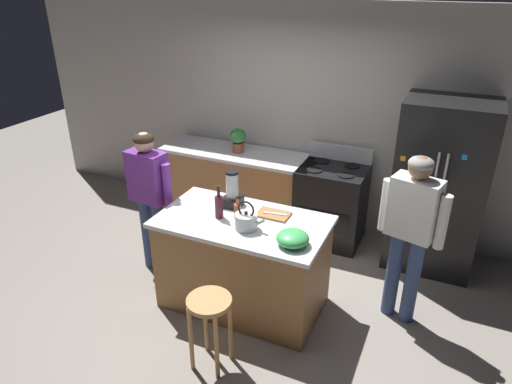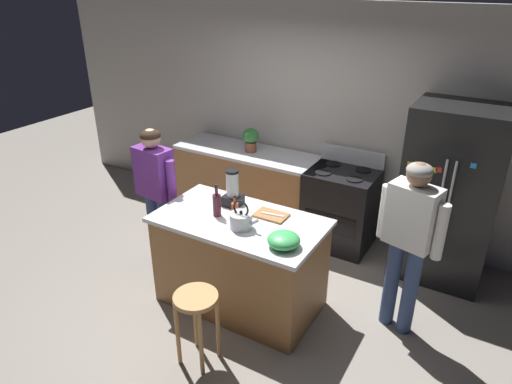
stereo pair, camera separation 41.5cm
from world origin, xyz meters
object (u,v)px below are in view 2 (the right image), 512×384
person_by_island_left (155,185)px  blender_appliance (233,190)px  stove_range (340,208)px  bottle_wine (217,204)px  kitchen_island (240,262)px  bottle_cooking_sauce (235,209)px  person_by_sink_right (409,233)px  tea_kettle (241,220)px  potted_plant (251,138)px  mixing_bowl (284,240)px  chef_knife (273,214)px  bar_stool (197,311)px  refrigerator (449,196)px  cutting_board (271,215)px

person_by_island_left → blender_appliance: person_by_island_left is taller
stove_range → bottle_wine: bottle_wine is taller
kitchen_island → bottle_cooking_sauce: size_ratio=7.20×
person_by_sink_right → tea_kettle: person_by_sink_right is taller
potted_plant → bottle_wine: 1.70m
kitchen_island → mixing_bowl: size_ratio=5.69×
chef_knife → blender_appliance: bearing=170.1°
bar_stool → person_by_sink_right: bearing=43.6°
person_by_island_left → bar_stool: (1.24, -0.97, -0.43)m
bottle_wine → tea_kettle: size_ratio=1.15×
kitchen_island → bottle_wine: (-0.21, -0.04, 0.58)m
kitchen_island → stove_range: stove_range is taller
potted_plant → person_by_island_left: bearing=-103.1°
refrigerator → stove_range: refrigerator is taller
potted_plant → tea_kettle: 1.90m
mixing_bowl → person_by_sink_right: bearing=36.7°
person_by_sink_right → cutting_board: bearing=-168.9°
blender_appliance → mixing_bowl: blender_appliance is taller
refrigerator → cutting_board: bearing=-135.8°
bar_stool → bottle_cooking_sauce: bottle_cooking_sauce is taller
person_by_island_left → bottle_cooking_sauce: (1.07, -0.13, 0.06)m
bottle_wine → bottle_cooking_sauce: 0.17m
stove_range → cutting_board: (-0.20, -1.33, 0.47)m
kitchen_island → person_by_sink_right: size_ratio=0.96×
person_by_sink_right → bottle_cooking_sauce: size_ratio=7.52×
refrigerator → person_by_island_left: size_ratio=1.18×
bar_stool → chef_knife: (0.14, 1.01, 0.44)m
bottle_cooking_sauce → bar_stool: bearing=-79.1°
blender_appliance → tea_kettle: blender_appliance is taller
potted_plant → bottle_wine: (0.59, -1.59, -0.06)m
chef_knife → refrigerator: bearing=36.4°
person_by_island_left → potted_plant: (0.33, 1.40, 0.16)m
blender_appliance → person_by_sink_right: bearing=7.8°
person_by_sink_right → blender_appliance: bearing=-172.2°
kitchen_island → potted_plant: bearing=117.5°
person_by_sink_right → potted_plant: size_ratio=5.42×
person_by_island_left → person_by_sink_right: bearing=6.3°
bar_stool → bottle_wine: bearing=112.2°
bottle_wine → bottle_cooking_sauce: bottle_wine is taller
cutting_board → chef_knife: bearing=0.0°
tea_kettle → chef_knife: tea_kettle is taller
kitchen_island → mixing_bowl: mixing_bowl is taller
stove_range → tea_kettle: (-0.33, -1.65, 0.53)m
potted_plant → bottle_cooking_sauce: 1.71m
bottle_wine → person_by_sink_right: bearing=16.2°
potted_plant → cutting_board: (1.03, -1.35, -0.16)m
potted_plant → refrigerator: bearing=-1.2°
stove_range → blender_appliance: (-0.63, -1.32, 0.61)m
blender_appliance → mixing_bowl: bearing=-28.5°
bottle_wine → tea_kettle: 0.32m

